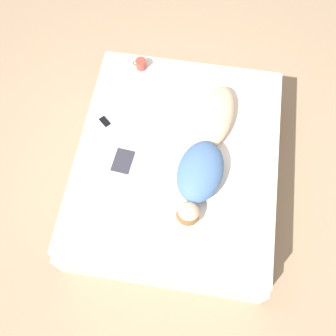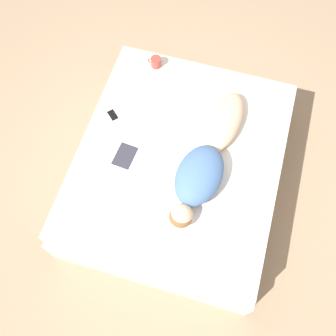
{
  "view_description": "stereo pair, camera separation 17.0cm",
  "coord_description": "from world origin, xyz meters",
  "px_view_note": "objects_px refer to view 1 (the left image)",
  "views": [
    {
      "loc": [
        -0.16,
        1.47,
        3.49
      ],
      "look_at": [
        0.05,
        0.16,
        0.63
      ],
      "focal_mm": 42.0,
      "sensor_mm": 36.0,
      "label": 1
    },
    {
      "loc": [
        -0.32,
        1.43,
        3.49
      ],
      "look_at": [
        0.05,
        0.16,
        0.63
      ],
      "focal_mm": 42.0,
      "sensor_mm": 36.0,
      "label": 2
    }
  ],
  "objects_px": {
    "person": "(205,155)",
    "coffee_mug": "(141,64)",
    "cell_phone": "(105,122)",
    "open_magazine": "(136,164)"
  },
  "relations": [
    {
      "from": "open_magazine",
      "to": "cell_phone",
      "type": "distance_m",
      "value": 0.5
    },
    {
      "from": "coffee_mug",
      "to": "cell_phone",
      "type": "bearing_deg",
      "value": 72.31
    },
    {
      "from": "open_magazine",
      "to": "person",
      "type": "bearing_deg",
      "value": -162.13
    },
    {
      "from": "coffee_mug",
      "to": "cell_phone",
      "type": "relative_size",
      "value": 0.88
    },
    {
      "from": "coffee_mug",
      "to": "cell_phone",
      "type": "height_order",
      "value": "coffee_mug"
    },
    {
      "from": "person",
      "to": "cell_phone",
      "type": "bearing_deg",
      "value": -6.91
    },
    {
      "from": "cell_phone",
      "to": "person",
      "type": "bearing_deg",
      "value": 117.6
    },
    {
      "from": "coffee_mug",
      "to": "cell_phone",
      "type": "xyz_separation_m",
      "value": [
        0.2,
        0.63,
        -0.05
      ]
    },
    {
      "from": "person",
      "to": "coffee_mug",
      "type": "height_order",
      "value": "person"
    },
    {
      "from": "open_magazine",
      "to": "cell_phone",
      "type": "height_order",
      "value": "same"
    }
  ]
}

